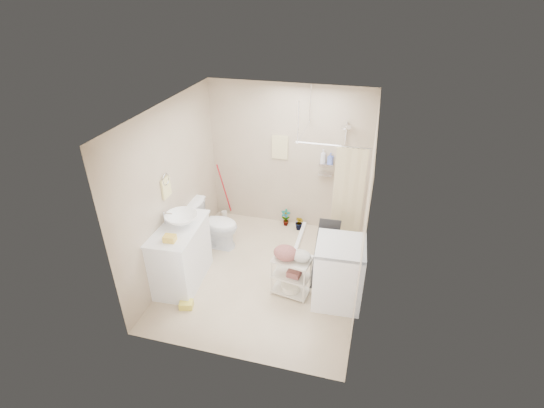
{
  "coord_description": "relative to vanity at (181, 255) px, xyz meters",
  "views": [
    {
      "loc": [
        1.32,
        -4.61,
        4.01
      ],
      "look_at": [
        0.06,
        0.25,
        1.14
      ],
      "focal_mm": 26.0,
      "sensor_mm": 36.0,
      "label": 1
    }
  ],
  "objects": [
    {
      "name": "wall_left",
      "position": [
        -0.24,
        0.44,
        0.82
      ],
      "size": [
        0.04,
        3.2,
        2.6
      ],
      "primitive_type": "cube",
      "color": "#BAA790",
      "rests_on": "ground"
    },
    {
      "name": "vanity",
      "position": [
        0.0,
        0.0,
        0.0
      ],
      "size": [
        0.68,
        1.13,
        0.97
      ],
      "primitive_type": "cube",
      "rotation": [
        0.0,
        0.0,
        0.06
      ],
      "color": "silver",
      "rests_on": "ground"
    },
    {
      "name": "toilet",
      "position": [
        0.12,
        1.0,
        -0.07
      ],
      "size": [
        0.83,
        0.48,
        0.84
      ],
      "primitive_type": "imported",
      "rotation": [
        0.0,
        0.0,
        1.55
      ],
      "color": "white",
      "rests_on": "ground"
    },
    {
      "name": "towel_ring",
      "position": [
        -0.22,
        0.24,
        0.99
      ],
      "size": [
        0.04,
        0.22,
        0.34
      ],
      "primitive_type": null,
      "color": "#EEE28D",
      "rests_on": "wall_left"
    },
    {
      "name": "shower",
      "position": [
        2.01,
        1.49,
        0.57
      ],
      "size": [
        1.1,
        1.1,
        2.1
      ],
      "primitive_type": null,
      "color": "white",
      "rests_on": "ground"
    },
    {
      "name": "counter_basket",
      "position": [
        0.07,
        -0.33,
        0.53
      ],
      "size": [
        0.17,
        0.14,
        0.09
      ],
      "primitive_type": "cube",
      "rotation": [
        0.0,
        0.0,
        0.08
      ],
      "color": "gold",
      "rests_on": "vanity"
    },
    {
      "name": "mop",
      "position": [
        -0.06,
        1.92,
        0.09
      ],
      "size": [
        0.12,
        0.12,
        1.14
      ],
      "primitive_type": null,
      "rotation": [
        0.0,
        0.0,
        0.14
      ],
      "color": "#B80E1C",
      "rests_on": "ground"
    },
    {
      "name": "washing_machine",
      "position": [
        2.3,
        0.19,
        -0.0
      ],
      "size": [
        0.69,
        0.71,
        0.96
      ],
      "primitive_type": "cube",
      "rotation": [
        0.0,
        0.0,
        0.06
      ],
      "color": "white",
      "rests_on": "ground"
    },
    {
      "name": "laundry_rack",
      "position": [
        1.64,
        0.14,
        -0.12
      ],
      "size": [
        0.57,
        0.39,
        0.73
      ],
      "primitive_type": null,
      "rotation": [
        0.0,
        0.0,
        -0.17
      ],
      "color": "beige",
      "rests_on": "ground"
    },
    {
      "name": "shampoo_bottle_a",
      "position": [
        1.77,
        1.95,
        0.96
      ],
      "size": [
        0.12,
        0.12,
        0.24
      ],
      "primitive_type": "imported",
      "rotation": [
        0.0,
        0.0,
        -0.42
      ],
      "color": "silver",
      "rests_on": "shower"
    },
    {
      "name": "wall_front",
      "position": [
        1.16,
        -1.16,
        0.82
      ],
      "size": [
        2.8,
        0.04,
        2.6
      ],
      "primitive_type": "cube",
      "color": "#BAA790",
      "rests_on": "ground"
    },
    {
      "name": "ironing_board",
      "position": [
        2.07,
        0.45,
        0.07
      ],
      "size": [
        0.32,
        0.17,
        1.1
      ],
      "primitive_type": null,
      "rotation": [
        0.0,
        0.0,
        0.28
      ],
      "color": "black",
      "rests_on": "ground"
    },
    {
      "name": "wall_right",
      "position": [
        2.56,
        0.44,
        0.82
      ],
      "size": [
        0.04,
        3.2,
        2.6
      ],
      "primitive_type": "cube",
      "color": "#BAA790",
      "rests_on": "ground"
    },
    {
      "name": "floor",
      "position": [
        1.16,
        0.44,
        -0.48
      ],
      "size": [
        3.2,
        3.2,
        0.0
      ],
      "primitive_type": "plane",
      "color": "beige",
      "rests_on": "ground"
    },
    {
      "name": "potted_plant_a",
      "position": [
        1.16,
        1.91,
        -0.32
      ],
      "size": [
        0.18,
        0.13,
        0.33
      ],
      "primitive_type": "imported",
      "rotation": [
        0.0,
        0.0,
        0.04
      ],
      "color": "brown",
      "rests_on": "ground"
    },
    {
      "name": "tp_holder",
      "position": [
        -0.2,
        0.49,
        0.24
      ],
      "size": [
        0.08,
        0.12,
        0.14
      ],
      "primitive_type": null,
      "color": "white",
      "rests_on": "wall_left"
    },
    {
      "name": "potted_plant_b",
      "position": [
        1.44,
        1.83,
        -0.34
      ],
      "size": [
        0.21,
        0.2,
        0.29
      ],
      "primitive_type": "imported",
      "rotation": [
        0.0,
        0.0,
        -0.66
      ],
      "color": "brown",
      "rests_on": "ground"
    },
    {
      "name": "wall_back",
      "position": [
        1.16,
        2.04,
        0.82
      ],
      "size": [
        2.8,
        0.04,
        2.6
      ],
      "primitive_type": "cube",
      "color": "#BAA790",
      "rests_on": "ground"
    },
    {
      "name": "floor_basket",
      "position": [
        0.29,
        -0.52,
        -0.41
      ],
      "size": [
        0.31,
        0.26,
        0.14
      ],
      "primitive_type": "cube",
      "rotation": [
        0.0,
        0.0,
        0.25
      ],
      "color": "#EBDE49",
      "rests_on": "ground"
    },
    {
      "name": "shampoo_bottle_b",
      "position": [
        1.89,
        1.98,
        0.93
      ],
      "size": [
        0.1,
        0.1,
        0.18
      ],
      "primitive_type": "imported",
      "rotation": [
        0.0,
        0.0,
        -0.25
      ],
      "color": "#4A5DB0",
      "rests_on": "shower"
    },
    {
      "name": "hanging_towel",
      "position": [
        1.01,
        2.02,
        1.02
      ],
      "size": [
        0.28,
        0.03,
        0.42
      ],
      "primitive_type": "cube",
      "color": "beige",
      "rests_on": "wall_back"
    },
    {
      "name": "ceiling",
      "position": [
        1.16,
        0.44,
        2.12
      ],
      "size": [
        2.8,
        3.2,
        0.04
      ],
      "primitive_type": "cube",
      "color": "silver",
      "rests_on": "ground"
    },
    {
      "name": "sink",
      "position": [
        0.04,
        0.09,
        0.57
      ],
      "size": [
        0.53,
        0.53,
        0.16
      ],
      "primitive_type": "imported",
      "rotation": [
        0.0,
        0.0,
        -0.13
      ],
      "color": "white",
      "rests_on": "vanity"
    }
  ]
}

